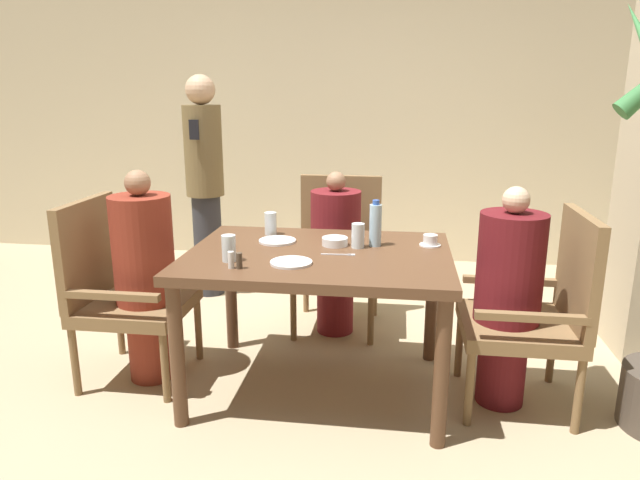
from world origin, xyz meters
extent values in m
plane|color=tan|center=(0.00, 0.00, 0.00)|extent=(16.00, 16.00, 0.00)
cube|color=beige|center=(0.00, 2.55, 1.40)|extent=(8.00, 0.06, 2.80)
cube|color=brown|center=(0.00, 0.00, 0.74)|extent=(1.33, 0.99, 0.05)
cylinder|color=brown|center=(-0.60, -0.43, 0.36)|extent=(0.07, 0.07, 0.71)
cylinder|color=brown|center=(0.60, -0.43, 0.36)|extent=(0.07, 0.07, 0.71)
cylinder|color=brown|center=(-0.60, 0.43, 0.36)|extent=(0.07, 0.07, 0.71)
cylinder|color=brown|center=(0.60, 0.43, 0.36)|extent=(0.07, 0.07, 0.71)
cube|color=brown|center=(-1.00, 0.00, 0.41)|extent=(0.55, 0.55, 0.07)
cube|color=brown|center=(-1.26, 0.00, 0.72)|extent=(0.05, 0.55, 0.55)
cube|color=brown|center=(-1.00, 0.26, 0.57)|extent=(0.50, 0.04, 0.04)
cube|color=brown|center=(-1.00, -0.26, 0.57)|extent=(0.50, 0.04, 0.04)
cylinder|color=brown|center=(-0.75, 0.25, 0.19)|extent=(0.04, 0.04, 0.38)
cylinder|color=brown|center=(-0.75, -0.25, 0.19)|extent=(0.04, 0.04, 0.38)
cylinder|color=brown|center=(-1.25, 0.25, 0.19)|extent=(0.04, 0.04, 0.38)
cylinder|color=brown|center=(-1.25, -0.25, 0.19)|extent=(0.04, 0.04, 0.38)
cylinder|color=maroon|center=(-0.94, 0.00, 0.22)|extent=(0.24, 0.24, 0.45)
cylinder|color=maroon|center=(-0.94, 0.00, 0.74)|extent=(0.32, 0.32, 0.58)
sphere|color=#997051|center=(-0.94, 0.00, 1.09)|extent=(0.13, 0.13, 0.13)
cube|color=brown|center=(0.00, 0.83, 0.41)|extent=(0.55, 0.55, 0.07)
cube|color=brown|center=(0.00, 1.09, 0.72)|extent=(0.55, 0.05, 0.55)
cube|color=brown|center=(0.26, 0.83, 0.57)|extent=(0.04, 0.50, 0.04)
cube|color=brown|center=(-0.26, 0.83, 0.57)|extent=(0.04, 0.50, 0.04)
cylinder|color=brown|center=(0.25, 0.58, 0.19)|extent=(0.04, 0.04, 0.38)
cylinder|color=brown|center=(-0.25, 0.58, 0.19)|extent=(0.04, 0.04, 0.38)
cylinder|color=brown|center=(0.25, 1.08, 0.19)|extent=(0.04, 0.04, 0.38)
cylinder|color=brown|center=(-0.25, 1.08, 0.19)|extent=(0.04, 0.04, 0.38)
cylinder|color=maroon|center=(0.00, 0.77, 0.22)|extent=(0.24, 0.24, 0.45)
cylinder|color=maroon|center=(0.00, 0.77, 0.70)|extent=(0.32, 0.32, 0.49)
sphere|color=#997051|center=(0.00, 0.77, 1.00)|extent=(0.12, 0.12, 0.12)
cube|color=brown|center=(1.00, 0.00, 0.41)|extent=(0.55, 0.55, 0.07)
cube|color=brown|center=(1.26, 0.00, 0.72)|extent=(0.05, 0.55, 0.55)
cube|color=brown|center=(1.00, -0.26, 0.57)|extent=(0.50, 0.04, 0.04)
cube|color=brown|center=(1.00, 0.26, 0.57)|extent=(0.50, 0.04, 0.04)
cylinder|color=brown|center=(0.75, -0.25, 0.19)|extent=(0.04, 0.04, 0.38)
cylinder|color=brown|center=(0.75, 0.25, 0.19)|extent=(0.04, 0.04, 0.38)
cylinder|color=brown|center=(1.25, -0.25, 0.19)|extent=(0.04, 0.04, 0.38)
cylinder|color=brown|center=(1.25, 0.25, 0.19)|extent=(0.04, 0.04, 0.38)
cylinder|color=#5B1419|center=(0.94, 0.00, 0.22)|extent=(0.24, 0.24, 0.45)
cylinder|color=#5B1419|center=(0.94, 0.00, 0.72)|extent=(0.32, 0.32, 0.54)
sphere|color=beige|center=(0.94, 0.00, 1.05)|extent=(0.13, 0.13, 0.13)
cylinder|color=#2D2D33|center=(-1.06, 1.36, 0.39)|extent=(0.22, 0.22, 0.78)
cylinder|color=brown|center=(-1.06, 1.36, 1.12)|extent=(0.28, 0.28, 0.67)
sphere|color=tan|center=(-1.06, 1.36, 1.56)|extent=(0.22, 0.22, 0.22)
cube|color=black|center=(-1.06, 1.19, 1.29)|extent=(0.07, 0.01, 0.14)
cylinder|color=white|center=(-0.25, 0.17, 0.77)|extent=(0.20, 0.20, 0.01)
cylinder|color=white|center=(-0.10, -0.22, 0.77)|extent=(0.20, 0.20, 0.01)
cylinder|color=white|center=(0.56, 0.20, 0.77)|extent=(0.11, 0.11, 0.01)
cylinder|color=white|center=(0.56, 0.20, 0.80)|extent=(0.08, 0.08, 0.05)
cylinder|color=white|center=(0.07, 0.14, 0.78)|extent=(0.14, 0.14, 0.04)
cylinder|color=#A3C6DB|center=(0.28, 0.16, 0.87)|extent=(0.06, 0.06, 0.22)
cylinder|color=#3359B2|center=(0.28, 0.16, 0.99)|extent=(0.04, 0.04, 0.02)
cylinder|color=silver|center=(-0.32, 0.32, 0.83)|extent=(0.07, 0.07, 0.13)
cylinder|color=silver|center=(0.19, 0.11, 0.83)|extent=(0.07, 0.07, 0.13)
cylinder|color=silver|center=(-0.40, -0.22, 0.83)|extent=(0.07, 0.07, 0.13)
cylinder|color=white|center=(-0.36, -0.33, 0.80)|extent=(0.03, 0.03, 0.08)
cylinder|color=#4C3D2D|center=(-0.32, -0.33, 0.80)|extent=(0.03, 0.03, 0.08)
cube|color=silver|center=(0.09, -0.04, 0.76)|extent=(0.15, 0.02, 0.00)
cube|color=silver|center=(0.17, -0.04, 0.76)|extent=(0.04, 0.03, 0.00)
camera|label=1|loc=(0.39, -2.74, 1.55)|focal=32.00mm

